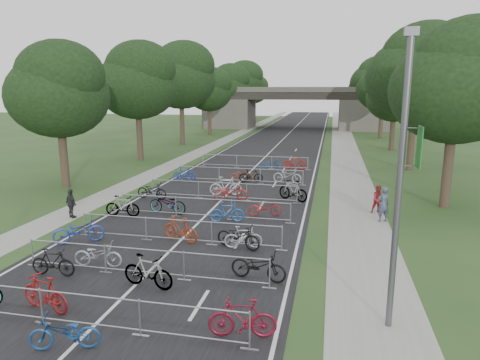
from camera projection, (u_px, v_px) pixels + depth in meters
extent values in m
plane|color=#29471E|center=(91.00, 329.00, 12.14)|extent=(200.00, 200.00, 0.00)
cube|color=black|center=(285.00, 138.00, 59.95)|extent=(11.00, 140.00, 0.01)
cube|color=gray|center=(343.00, 139.00, 58.30)|extent=(3.00, 140.00, 0.01)
cube|color=gray|center=(233.00, 137.00, 61.49)|extent=(2.00, 140.00, 0.01)
cube|color=silver|center=(285.00, 138.00, 59.95)|extent=(0.12, 140.00, 0.00)
cube|color=#4A4942|center=(230.00, 113.00, 76.14)|extent=(8.00, 8.00, 5.00)
cube|color=#4A4942|center=(363.00, 115.00, 71.41)|extent=(8.00, 8.00, 5.00)
cube|color=black|center=(295.00, 96.00, 73.13)|extent=(30.00, 8.00, 1.20)
cube|color=#4A4942|center=(293.00, 90.00, 69.29)|extent=(30.00, 0.40, 0.90)
cube|color=#4A4942|center=(297.00, 90.00, 76.55)|extent=(30.00, 0.40, 0.90)
cylinder|color=#4C4C51|center=(399.00, 191.00, 11.51)|extent=(0.18, 0.18, 8.00)
cube|color=#4C4C51|center=(412.00, 31.00, 10.66)|extent=(0.35, 0.18, 0.22)
cube|color=#1B5F21|center=(419.00, 147.00, 11.18)|extent=(0.03, 0.65, 1.10)
cylinder|color=#33261C|center=(64.00, 157.00, 29.37)|extent=(0.56, 0.56, 4.20)
ellipsoid|color=black|center=(59.00, 96.00, 28.51)|extent=(6.72, 6.72, 5.51)
sphere|color=black|center=(60.00, 75.00, 27.63)|extent=(5.38, 5.38, 5.38)
sphere|color=black|center=(58.00, 109.00, 29.27)|extent=(4.37, 4.37, 4.37)
cylinder|color=#33261C|center=(448.00, 169.00, 24.30)|extent=(0.56, 0.56, 4.48)
ellipsoid|color=black|center=(456.00, 90.00, 23.38)|extent=(7.17, 7.17, 5.88)
sphere|color=black|center=(474.00, 62.00, 22.48)|extent=(5.73, 5.73, 5.73)
sphere|color=black|center=(442.00, 106.00, 24.15)|extent=(4.66, 4.66, 4.66)
cylinder|color=#33261C|center=(140.00, 135.00, 40.79)|extent=(0.56, 0.56, 4.72)
ellipsoid|color=black|center=(137.00, 86.00, 39.82)|extent=(7.56, 7.56, 6.20)
sphere|color=black|center=(140.00, 69.00, 38.91)|extent=(6.05, 6.05, 6.05)
sphere|color=black|center=(135.00, 96.00, 40.60)|extent=(4.91, 4.91, 4.91)
cylinder|color=#33261C|center=(411.00, 140.00, 35.71)|extent=(0.56, 0.56, 5.11)
ellipsoid|color=black|center=(417.00, 78.00, 34.66)|extent=(8.18, 8.18, 6.70)
sphere|color=black|center=(428.00, 57.00, 33.72)|extent=(6.54, 6.54, 6.54)
sphere|color=black|center=(408.00, 91.00, 35.46)|extent=(5.31, 5.31, 5.31)
cylinder|color=#33261C|center=(182.00, 123.00, 52.21)|extent=(0.56, 0.56, 5.25)
ellipsoid|color=black|center=(181.00, 80.00, 51.14)|extent=(8.40, 8.40, 6.89)
sphere|color=black|center=(184.00, 65.00, 50.18)|extent=(6.72, 6.72, 6.72)
sphere|color=black|center=(179.00, 89.00, 51.94)|extent=(5.46, 5.46, 5.46)
cylinder|color=#33261C|center=(392.00, 133.00, 47.31)|extent=(0.56, 0.56, 3.85)
ellipsoid|color=black|center=(395.00, 98.00, 46.53)|extent=(6.16, 6.16, 5.05)
sphere|color=black|center=(402.00, 87.00, 45.67)|extent=(4.93, 4.93, 4.93)
sphere|color=black|center=(389.00, 105.00, 47.27)|extent=(4.00, 4.00, 4.00)
cylinder|color=#33261C|center=(210.00, 121.00, 63.79)|extent=(0.56, 0.56, 4.20)
ellipsoid|color=black|center=(209.00, 92.00, 62.93)|extent=(6.72, 6.72, 5.51)
sphere|color=black|center=(212.00, 83.00, 62.05)|extent=(5.38, 5.38, 5.38)
sphere|color=black|center=(207.00, 98.00, 63.69)|extent=(4.37, 4.37, 4.37)
cylinder|color=#33261C|center=(381.00, 122.00, 58.72)|extent=(0.56, 0.56, 4.48)
ellipsoid|color=black|center=(383.00, 90.00, 57.81)|extent=(7.17, 7.17, 5.88)
sphere|color=black|center=(389.00, 79.00, 56.91)|extent=(5.73, 5.73, 5.73)
sphere|color=black|center=(378.00, 96.00, 58.58)|extent=(4.66, 4.66, 4.66)
cylinder|color=#33261C|center=(228.00, 114.00, 75.21)|extent=(0.56, 0.56, 4.72)
ellipsoid|color=black|center=(228.00, 87.00, 74.25)|extent=(7.56, 7.56, 6.20)
sphere|color=black|center=(231.00, 78.00, 73.33)|extent=(6.05, 6.05, 6.05)
sphere|color=black|center=(226.00, 93.00, 75.02)|extent=(4.91, 4.91, 4.91)
cylinder|color=#33261C|center=(373.00, 115.00, 70.13)|extent=(0.56, 0.56, 5.11)
ellipsoid|color=black|center=(375.00, 84.00, 69.09)|extent=(8.18, 8.18, 6.70)
sphere|color=black|center=(380.00, 73.00, 68.15)|extent=(6.54, 6.54, 6.54)
sphere|color=black|center=(371.00, 90.00, 69.88)|extent=(5.31, 5.31, 5.31)
cylinder|color=#33261C|center=(242.00, 110.00, 86.63)|extent=(0.56, 0.56, 5.25)
ellipsoid|color=black|center=(242.00, 84.00, 85.56)|extent=(8.40, 8.40, 6.89)
sphere|color=black|center=(245.00, 75.00, 84.61)|extent=(6.72, 6.72, 6.72)
sphere|color=black|center=(241.00, 89.00, 86.36)|extent=(5.46, 5.46, 5.46)
cylinder|color=#33261C|center=(368.00, 115.00, 81.74)|extent=(0.56, 0.56, 3.85)
ellipsoid|color=black|center=(369.00, 94.00, 80.95)|extent=(6.16, 6.16, 5.05)
sphere|color=black|center=(373.00, 88.00, 80.09)|extent=(4.93, 4.93, 4.93)
sphere|color=black|center=(366.00, 99.00, 81.69)|extent=(4.00, 4.00, 4.00)
cylinder|color=#33261C|center=(253.00, 110.00, 98.21)|extent=(0.56, 0.56, 4.20)
ellipsoid|color=black|center=(253.00, 91.00, 97.36)|extent=(6.72, 6.72, 5.51)
sphere|color=black|center=(255.00, 85.00, 96.48)|extent=(5.38, 5.38, 5.38)
sphere|color=black|center=(251.00, 95.00, 98.11)|extent=(4.37, 4.37, 4.37)
cylinder|color=#33261C|center=(364.00, 110.00, 93.15)|extent=(0.56, 0.56, 4.48)
ellipsoid|color=black|center=(365.00, 89.00, 92.23)|extent=(7.17, 7.17, 5.88)
sphere|color=black|center=(368.00, 83.00, 91.33)|extent=(5.73, 5.73, 5.73)
sphere|color=black|center=(362.00, 94.00, 93.00)|extent=(4.66, 4.66, 4.66)
cylinder|color=#A3A6AB|center=(88.00, 295.00, 11.92)|extent=(9.20, 0.04, 0.04)
cylinder|color=#A3A6AB|center=(90.00, 324.00, 12.10)|extent=(9.20, 0.04, 0.04)
cylinder|color=#A3A6AB|center=(41.00, 306.00, 12.34)|extent=(0.05, 0.05, 1.10)
cube|color=#A3A6AB|center=(43.00, 323.00, 12.45)|extent=(0.50, 0.08, 0.03)
cylinder|color=#A3A6AB|center=(140.00, 318.00, 11.71)|extent=(0.05, 0.05, 1.10)
cube|color=#A3A6AB|center=(141.00, 335.00, 11.82)|extent=(0.50, 0.08, 0.03)
cylinder|color=#A3A6AB|center=(250.00, 331.00, 11.08)|extent=(0.05, 0.05, 1.10)
cube|color=#A3A6AB|center=(249.00, 349.00, 11.19)|extent=(0.50, 0.08, 0.03)
cylinder|color=#A3A6AB|center=(143.00, 249.00, 15.36)|extent=(9.20, 0.04, 0.04)
cylinder|color=#A3A6AB|center=(144.00, 272.00, 15.55)|extent=(9.20, 0.04, 0.04)
cylinder|color=#A3A6AB|center=(32.00, 252.00, 16.41)|extent=(0.05, 0.05, 1.10)
cube|color=#A3A6AB|center=(34.00, 265.00, 16.53)|extent=(0.50, 0.08, 0.03)
cylinder|color=#A3A6AB|center=(105.00, 259.00, 15.78)|extent=(0.05, 0.05, 1.10)
cube|color=#A3A6AB|center=(106.00, 272.00, 15.89)|extent=(0.50, 0.08, 0.03)
cylinder|color=#A3A6AB|center=(184.00, 266.00, 15.15)|extent=(0.05, 0.05, 1.10)
cube|color=#A3A6AB|center=(184.00, 280.00, 15.26)|extent=(0.50, 0.08, 0.03)
cylinder|color=#A3A6AB|center=(270.00, 274.00, 14.52)|extent=(0.05, 0.05, 1.10)
cube|color=#A3A6AB|center=(269.00, 288.00, 14.63)|extent=(0.50, 0.08, 0.03)
cylinder|color=#A3A6AB|center=(178.00, 220.00, 18.81)|extent=(9.20, 0.04, 0.04)
cylinder|color=#A3A6AB|center=(179.00, 239.00, 18.99)|extent=(9.20, 0.04, 0.04)
cylinder|color=#A3A6AB|center=(85.00, 224.00, 19.86)|extent=(0.05, 0.05, 1.10)
cube|color=#A3A6AB|center=(85.00, 235.00, 19.97)|extent=(0.50, 0.08, 0.03)
cylinder|color=#A3A6AB|center=(146.00, 228.00, 19.23)|extent=(0.05, 0.05, 1.10)
cube|color=#A3A6AB|center=(147.00, 240.00, 19.34)|extent=(0.50, 0.08, 0.03)
cylinder|color=#A3A6AB|center=(212.00, 233.00, 18.59)|extent=(0.05, 0.05, 1.10)
cube|color=#A3A6AB|center=(212.00, 245.00, 18.71)|extent=(0.50, 0.08, 0.03)
cylinder|color=#A3A6AB|center=(282.00, 238.00, 17.96)|extent=(0.05, 0.05, 1.10)
cube|color=#A3A6AB|center=(282.00, 250.00, 18.08)|extent=(0.50, 0.08, 0.03)
cylinder|color=#A3A6AB|center=(203.00, 199.00, 22.44)|extent=(9.20, 0.04, 0.04)
cylinder|color=#A3A6AB|center=(203.00, 215.00, 22.62)|extent=(9.20, 0.04, 0.04)
cylinder|color=#A3A6AB|center=(123.00, 203.00, 23.49)|extent=(0.05, 0.05, 1.10)
cube|color=#A3A6AB|center=(124.00, 212.00, 23.60)|extent=(0.50, 0.08, 0.03)
cylinder|color=#A3A6AB|center=(176.00, 206.00, 22.86)|extent=(0.05, 0.05, 1.10)
cube|color=#A3A6AB|center=(176.00, 216.00, 22.97)|extent=(0.50, 0.08, 0.03)
cylinder|color=#A3A6AB|center=(232.00, 210.00, 22.23)|extent=(0.05, 0.05, 1.10)
cube|color=#A3A6AB|center=(232.00, 219.00, 22.34)|extent=(0.50, 0.08, 0.03)
cylinder|color=#A3A6AB|center=(291.00, 213.00, 21.60)|extent=(0.05, 0.05, 1.10)
cube|color=#A3A6AB|center=(290.00, 223.00, 21.71)|extent=(0.50, 0.08, 0.03)
cylinder|color=#A3A6AB|center=(222.00, 183.00, 26.26)|extent=(9.20, 0.04, 0.04)
cylinder|color=#A3A6AB|center=(222.00, 197.00, 26.45)|extent=(9.20, 0.04, 0.04)
cylinder|color=#A3A6AB|center=(153.00, 187.00, 27.31)|extent=(0.05, 0.05, 1.10)
cube|color=#A3A6AB|center=(153.00, 195.00, 27.43)|extent=(0.50, 0.08, 0.03)
cylinder|color=#A3A6AB|center=(199.00, 189.00, 26.68)|extent=(0.05, 0.05, 1.10)
cube|color=#A3A6AB|center=(199.00, 198.00, 26.80)|extent=(0.50, 0.08, 0.03)
cylinder|color=#A3A6AB|center=(247.00, 192.00, 26.05)|extent=(0.05, 0.05, 1.10)
cube|color=#A3A6AB|center=(247.00, 200.00, 26.16)|extent=(0.50, 0.08, 0.03)
cylinder|color=#A3A6AB|center=(297.00, 194.00, 25.42)|extent=(0.05, 0.05, 1.10)
cube|color=#A3A6AB|center=(297.00, 203.00, 25.53)|extent=(0.50, 0.08, 0.03)
cylinder|color=#A3A6AB|center=(239.00, 168.00, 31.05)|extent=(9.20, 0.04, 0.04)
cylinder|color=#A3A6AB|center=(239.00, 180.00, 31.23)|extent=(9.20, 0.04, 0.04)
cylinder|color=#A3A6AB|center=(180.00, 173.00, 32.10)|extent=(0.05, 0.05, 1.10)
cube|color=#A3A6AB|center=(180.00, 180.00, 32.21)|extent=(0.50, 0.08, 0.03)
cylinder|color=#A3A6AB|center=(219.00, 174.00, 31.47)|extent=(0.05, 0.05, 1.10)
cube|color=#A3A6AB|center=(219.00, 181.00, 31.58)|extent=(0.50, 0.08, 0.03)
cylinder|color=#A3A6AB|center=(260.00, 176.00, 30.83)|extent=(0.05, 0.05, 1.10)
cube|color=#A3A6AB|center=(260.00, 183.00, 30.95)|extent=(0.50, 0.08, 0.03)
cylinder|color=#A3A6AB|center=(303.00, 178.00, 30.20)|extent=(0.05, 0.05, 1.10)
cube|color=#A3A6AB|center=(303.00, 185.00, 30.31)|extent=(0.50, 0.08, 0.03)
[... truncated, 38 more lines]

